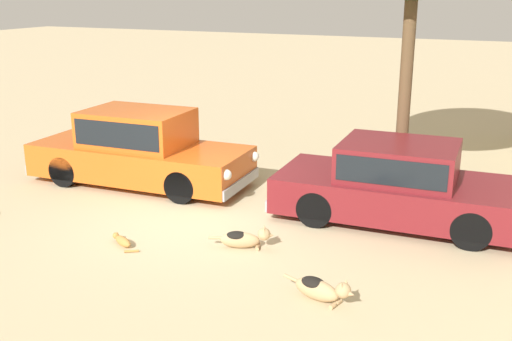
% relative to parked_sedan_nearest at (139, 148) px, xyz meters
% --- Properties ---
extents(ground_plane, '(80.00, 80.00, 0.00)m').
position_rel_parked_sedan_nearest_xyz_m(ground_plane, '(2.03, -1.14, -0.74)').
color(ground_plane, tan).
extents(parked_sedan_nearest, '(4.63, 1.88, 1.52)m').
position_rel_parked_sedan_nearest_xyz_m(parked_sedan_nearest, '(0.00, 0.00, 0.00)').
color(parked_sedan_nearest, '#D15619').
rests_on(parked_sedan_nearest, ground_plane).
extents(parked_sedan_second, '(4.34, 1.98, 1.37)m').
position_rel_parked_sedan_nearest_xyz_m(parked_sedan_second, '(5.22, 0.08, -0.07)').
color(parked_sedan_second, maroon).
rests_on(parked_sedan_second, ground_plane).
extents(stray_dog_spotted, '(0.98, 0.43, 0.37)m').
position_rel_parked_sedan_nearest_xyz_m(stray_dog_spotted, '(3.32, -2.07, -0.58)').
color(stray_dog_spotted, tan).
rests_on(stray_dog_spotted, ground_plane).
extents(stray_dog_tan, '(1.05, 0.39, 0.39)m').
position_rel_parked_sedan_nearest_xyz_m(stray_dog_tan, '(4.92, -3.17, -0.57)').
color(stray_dog_tan, tan).
rests_on(stray_dog_tan, ground_plane).
extents(stray_cat, '(0.63, 0.38, 0.15)m').
position_rel_parked_sedan_nearest_xyz_m(stray_cat, '(1.56, -2.77, -0.67)').
color(stray_cat, '#B77F3D').
rests_on(stray_cat, ground_plane).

